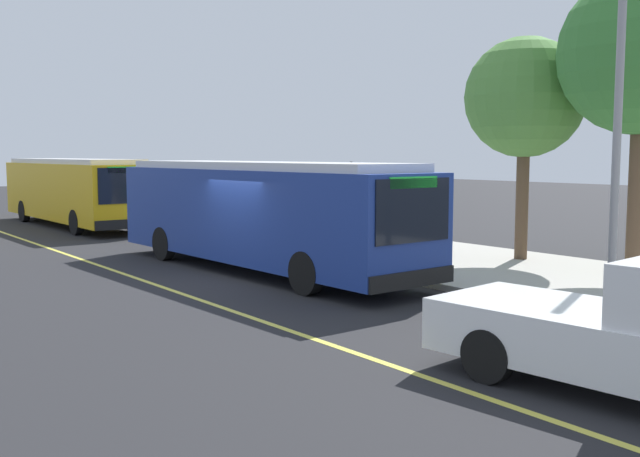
% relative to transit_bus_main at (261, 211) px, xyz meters
% --- Properties ---
extents(ground_plane, '(120.00, 120.00, 0.00)m').
position_rel_transit_bus_main_xyz_m(ground_plane, '(0.78, -1.01, -1.62)').
color(ground_plane, '#232326').
extents(sidewalk_curb, '(44.00, 6.40, 0.15)m').
position_rel_transit_bus_main_xyz_m(sidewalk_curb, '(0.78, 4.99, -1.54)').
color(sidewalk_curb, '#A8A399').
rests_on(sidewalk_curb, ground_plane).
extents(lane_stripe_center, '(36.00, 0.14, 0.01)m').
position_rel_transit_bus_main_xyz_m(lane_stripe_center, '(0.78, -3.21, -1.61)').
color(lane_stripe_center, '#E0D64C').
rests_on(lane_stripe_center, ground_plane).
extents(transit_bus_main, '(11.50, 2.97, 2.95)m').
position_rel_transit_bus_main_xyz_m(transit_bus_main, '(0.00, 0.00, 0.00)').
color(transit_bus_main, navy).
rests_on(transit_bus_main, ground_plane).
extents(transit_bus_second, '(11.67, 2.75, 2.95)m').
position_rel_transit_bus_main_xyz_m(transit_bus_second, '(-15.34, 0.00, 0.00)').
color(transit_bus_second, gold).
rests_on(transit_bus_second, ground_plane).
extents(bus_shelter, '(2.90, 1.60, 2.48)m').
position_rel_transit_bus_main_xyz_m(bus_shelter, '(-1.89, 4.62, 0.30)').
color(bus_shelter, '#333338').
rests_on(bus_shelter, sidewalk_curb).
extents(waiting_bench, '(1.60, 0.48, 0.95)m').
position_rel_transit_bus_main_xyz_m(waiting_bench, '(-1.93, 4.69, -0.98)').
color(waiting_bench, brown).
rests_on(waiting_bench, sidewalk_curb).
extents(route_sign_post, '(0.44, 0.08, 2.80)m').
position_rel_transit_bus_main_xyz_m(route_sign_post, '(0.85, 2.45, 0.34)').
color(route_sign_post, '#333338').
rests_on(route_sign_post, sidewalk_curb).
extents(pedestrian_commuter, '(0.24, 0.40, 1.69)m').
position_rel_transit_bus_main_xyz_m(pedestrian_commuter, '(-1.45, 3.68, -0.50)').
color(pedestrian_commuter, '#282D47').
rests_on(pedestrian_commuter, sidewalk_curb).
extents(street_tree_near_shelter, '(3.39, 3.39, 6.30)m').
position_rel_transit_bus_main_xyz_m(street_tree_near_shelter, '(3.47, 6.64, 3.10)').
color(street_tree_near_shelter, brown).
rests_on(street_tree_near_shelter, sidewalk_curb).
extents(utility_pole, '(0.16, 0.16, 6.40)m').
position_rel_transit_bus_main_xyz_m(utility_pole, '(8.74, 2.62, 1.73)').
color(utility_pole, gray).
rests_on(utility_pole, sidewalk_curb).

